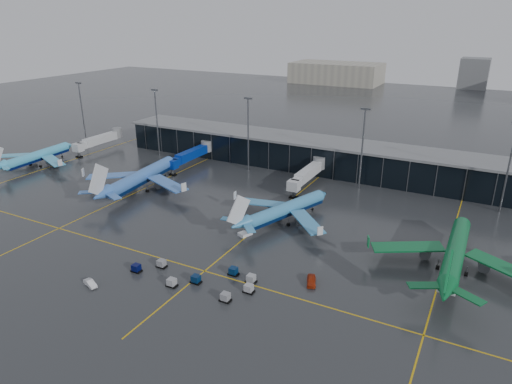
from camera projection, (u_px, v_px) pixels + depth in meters
The scene contains 14 objects.
ground at pixel (205, 234), 114.39m from camera, with size 600.00×600.00×0.00m, color #282B2D.
terminal_pier at pixel (301, 152), 163.53m from camera, with size 142.00×17.00×10.70m.
jet_bridges at pixel (190, 155), 163.45m from camera, with size 94.00×27.50×7.20m.
flood_masts at pixel (302, 138), 148.43m from camera, with size 203.00×0.50×25.50m.
distant_hangars at pixel (486, 82), 311.99m from camera, with size 260.00×71.00×22.00m.
taxi_lines at pixel (260, 226), 118.77m from camera, with size 220.00×120.00×0.02m.
airliner_klm_west at pixel (37, 150), 164.96m from camera, with size 32.50×37.02×11.38m, color #44B3E2, non-canonical shape.
airliner_arkefly at pixel (141, 169), 141.76m from camera, with size 38.00×43.28×13.30m, color #3E74CD, non-canonical shape.
airliner_klm_near at pixel (287, 202), 119.39m from camera, with size 32.20×36.68×11.27m, color #3D90C9, non-canonical shape.
airliner_aer_lingus at pixel (457, 242), 96.46m from camera, with size 36.44×41.50×12.75m, color #0B6230, non-canonical shape.
baggage_carts at pixel (202, 279), 93.47m from camera, with size 27.16×11.09×1.70m.
mobile_airstair at pixel (245, 232), 113.42m from camera, with size 3.20×3.78×3.45m.
service_van_red at pixel (311, 281), 92.72m from camera, with size 1.81×4.50×1.53m, color #A72A0C.
service_van_white at pixel (90, 283), 92.04m from camera, with size 1.34×3.84×1.26m, color silver.
Camera 1 is at (59.51, -84.91, 51.08)m, focal length 32.00 mm.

